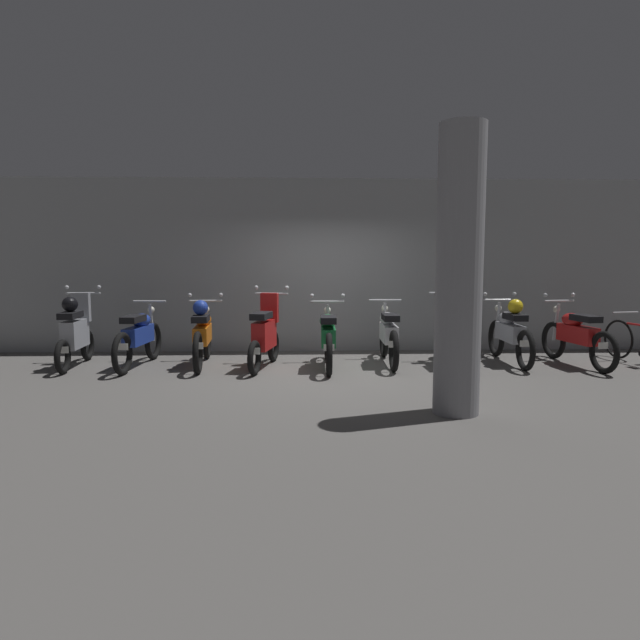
% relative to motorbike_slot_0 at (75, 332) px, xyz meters
% --- Properties ---
extents(ground_plane, '(80.00, 80.00, 0.00)m').
position_rel_motorbike_slot_0_xyz_m(ground_plane, '(4.05, -0.58, -0.57)').
color(ground_plane, '#565451').
extents(back_wall, '(16.10, 0.30, 3.19)m').
position_rel_motorbike_slot_0_xyz_m(back_wall, '(4.05, 1.54, 1.03)').
color(back_wall, gray).
rests_on(back_wall, ground).
extents(motorbike_slot_0, '(0.59, 1.68, 1.29)m').
position_rel_motorbike_slot_0_xyz_m(motorbike_slot_0, '(0.00, 0.00, 0.00)').
color(motorbike_slot_0, black).
rests_on(motorbike_slot_0, ground).
extents(motorbike_slot_1, '(0.56, 1.95, 1.03)m').
position_rel_motorbike_slot_0_xyz_m(motorbike_slot_1, '(1.02, -0.03, -0.08)').
color(motorbike_slot_1, black).
rests_on(motorbike_slot_1, ground).
extents(motorbike_slot_2, '(0.59, 1.95, 1.15)m').
position_rel_motorbike_slot_0_xyz_m(motorbike_slot_2, '(2.03, 0.01, -0.04)').
color(motorbike_slot_2, black).
rests_on(motorbike_slot_2, ground).
extents(motorbike_slot_3, '(0.60, 1.66, 1.29)m').
position_rel_motorbike_slot_0_xyz_m(motorbike_slot_3, '(3.05, -0.19, -0.04)').
color(motorbike_slot_3, black).
rests_on(motorbike_slot_3, ground).
extents(motorbike_slot_4, '(0.59, 1.95, 1.15)m').
position_rel_motorbike_slot_0_xyz_m(motorbike_slot_4, '(4.05, -0.20, -0.08)').
color(motorbike_slot_4, black).
rests_on(motorbike_slot_4, ground).
extents(motorbike_slot_5, '(0.56, 1.95, 1.03)m').
position_rel_motorbike_slot_0_xyz_m(motorbike_slot_5, '(5.06, 0.07, -0.08)').
color(motorbike_slot_5, black).
rests_on(motorbike_slot_5, ground).
extents(motorbike_slot_6, '(0.56, 1.68, 1.18)m').
position_rel_motorbike_slot_0_xyz_m(motorbike_slot_6, '(6.07, -0.09, -0.04)').
color(motorbike_slot_6, black).
rests_on(motorbike_slot_6, ground).
extents(motorbike_slot_7, '(0.59, 1.95, 1.15)m').
position_rel_motorbike_slot_0_xyz_m(motorbike_slot_7, '(7.09, 0.06, -0.04)').
color(motorbike_slot_7, black).
rests_on(motorbike_slot_7, ground).
extents(motorbike_slot_8, '(0.58, 1.94, 1.15)m').
position_rel_motorbike_slot_0_xyz_m(motorbike_slot_8, '(8.10, -0.17, -0.08)').
color(motorbike_slot_8, black).
rests_on(motorbike_slot_8, ground).
extents(support_pillar, '(0.52, 0.52, 3.19)m').
position_rel_motorbike_slot_0_xyz_m(support_pillar, '(5.37, -2.90, 1.03)').
color(support_pillar, gray).
rests_on(support_pillar, ground).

